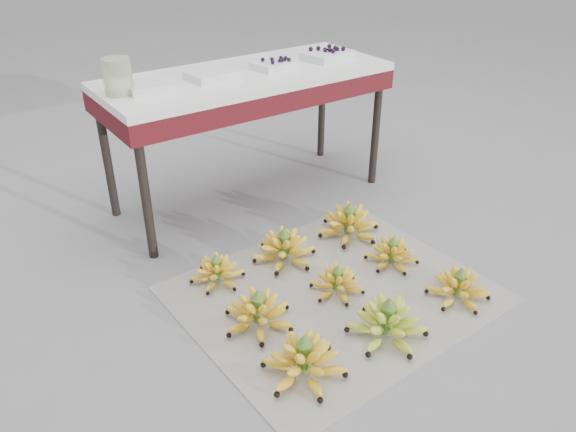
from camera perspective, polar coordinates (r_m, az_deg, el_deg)
ground at (r=2.46m, az=6.49°, el=-8.14°), size 60.00×60.00×0.00m
newspaper_mat at (r=2.46m, az=4.63°, el=-7.84°), size 1.29×1.09×0.01m
bunch_front_left at (r=2.05m, az=1.64°, el=-14.52°), size 0.36×0.36×0.18m
bunch_front_center at (r=2.23m, az=10.04°, el=-10.67°), size 0.36×0.36×0.19m
bunch_front_right at (r=2.50m, az=16.92°, el=-6.99°), size 0.31×0.31×0.16m
bunch_mid_left at (r=2.26m, az=-3.03°, el=-9.82°), size 0.31×0.31×0.17m
bunch_mid_center at (r=2.44m, az=5.01°, el=-6.77°), size 0.25×0.25×0.14m
bunch_mid_right at (r=2.66m, az=10.52°, el=-3.79°), size 0.29×0.29×0.15m
bunch_back_left at (r=2.51m, az=-7.21°, el=-5.65°), size 0.31×0.31×0.14m
bunch_back_center at (r=2.63m, az=-0.38°, el=-3.36°), size 0.38×0.38×0.18m
bunch_back_right at (r=2.83m, az=6.20°, el=-0.80°), size 0.39×0.39×0.19m
vendor_table at (r=2.99m, az=-4.20°, el=12.86°), size 1.51×0.60×0.72m
tray_far_left at (r=2.72m, az=-13.50°, el=12.69°), size 0.25×0.19×0.04m
tray_left at (r=2.86m, az=-7.65°, el=14.03°), size 0.25×0.19×0.04m
tray_right at (r=3.02m, az=-1.35°, el=15.14°), size 0.24×0.19×0.06m
tray_far_right at (r=3.21m, az=4.01°, el=16.03°), size 0.29×0.23×0.07m
glass_jar at (r=2.68m, az=-16.92°, el=13.40°), size 0.16×0.16×0.16m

